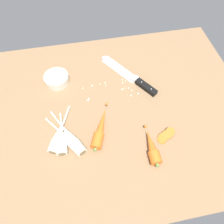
# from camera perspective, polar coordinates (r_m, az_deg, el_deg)

# --- Properties ---
(ground_plane) EXTENTS (1.20, 0.90, 0.04)m
(ground_plane) POSITION_cam_1_polar(r_m,az_deg,el_deg) (0.88, -0.24, -0.10)
(ground_plane) COLOR brown
(chefs_knife) EXTENTS (0.22, 0.31, 0.04)m
(chefs_knife) POSITION_cam_1_polar(r_m,az_deg,el_deg) (0.98, 3.93, 10.81)
(chefs_knife) COLOR silver
(chefs_knife) RESTS_ON ground_plane
(whole_carrot) EXTENTS (0.10, 0.20, 0.04)m
(whole_carrot) POSITION_cam_1_polar(r_m,az_deg,el_deg) (0.79, -3.29, -4.85)
(whole_carrot) COLOR #D6601E
(whole_carrot) RESTS_ON ground_plane
(whole_carrot_second) EXTENTS (0.04, 0.17, 0.04)m
(whole_carrot_second) POSITION_cam_1_polar(r_m,az_deg,el_deg) (0.78, 11.17, -9.83)
(whole_carrot_second) COLOR #D6601E
(whole_carrot_second) RESTS_ON ground_plane
(parsnip_front) EXTENTS (0.04, 0.18, 0.04)m
(parsnip_front) POSITION_cam_1_polar(r_m,az_deg,el_deg) (0.80, -13.99, -7.50)
(parsnip_front) COLOR silver
(parsnip_front) RESTS_ON ground_plane
(parsnip_mid_left) EXTENTS (0.14, 0.18, 0.04)m
(parsnip_mid_left) POSITION_cam_1_polar(r_m,az_deg,el_deg) (0.79, -12.08, -7.44)
(parsnip_mid_left) COLOR silver
(parsnip_mid_left) RESTS_ON ground_plane
(parsnip_mid_right) EXTENTS (0.10, 0.20, 0.04)m
(parsnip_mid_right) POSITION_cam_1_polar(r_m,az_deg,el_deg) (0.81, -14.81, -6.56)
(parsnip_mid_right) COLOR silver
(parsnip_mid_right) RESTS_ON ground_plane
(parsnip_back) EXTENTS (0.13, 0.22, 0.04)m
(parsnip_back) POSITION_cam_1_polar(r_m,az_deg,el_deg) (0.79, -11.31, -7.21)
(parsnip_back) COLOR silver
(parsnip_back) RESTS_ON ground_plane
(carrot_slice_stack) EXTENTS (0.08, 0.06, 0.03)m
(carrot_slice_stack) POSITION_cam_1_polar(r_m,az_deg,el_deg) (0.82, 14.87, -6.40)
(carrot_slice_stack) COLOR #D6601E
(carrot_slice_stack) RESTS_ON ground_plane
(prep_bowl) EXTENTS (0.11, 0.11, 0.04)m
(prep_bowl) POSITION_cam_1_polar(r_m,az_deg,el_deg) (0.97, -15.21, 8.97)
(prep_bowl) COLOR beige
(prep_bowl) RESTS_ON ground_plane
(mince_crumbs) EXTENTS (0.25, 0.11, 0.01)m
(mince_crumbs) POSITION_cam_1_polar(r_m,az_deg,el_deg) (0.92, 0.70, 6.58)
(mince_crumbs) COLOR beige
(mince_crumbs) RESTS_ON ground_plane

